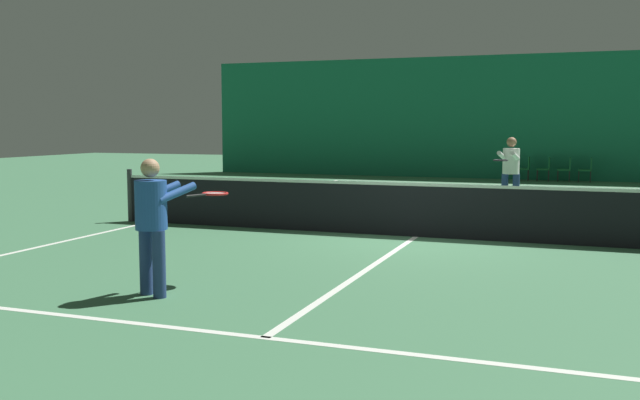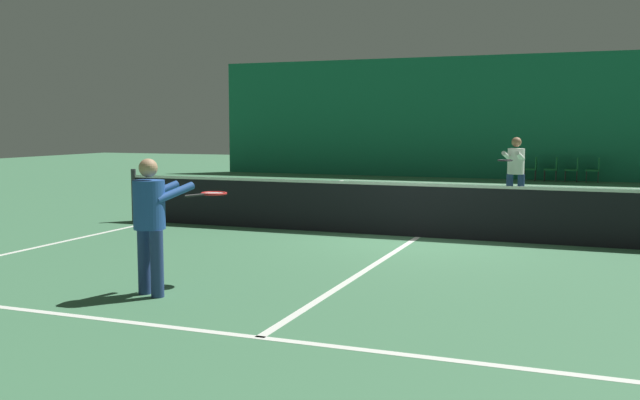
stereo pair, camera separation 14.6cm
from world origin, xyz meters
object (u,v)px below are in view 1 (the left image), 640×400
(courtside_chair_1, at_px, (546,167))
(courtside_chair_3, at_px, (587,168))
(tennis_net, at_px, (416,208))
(courtside_chair_2, at_px, (566,168))
(player_near, at_px, (155,216))
(player_far, at_px, (510,167))
(courtside_chair_0, at_px, (525,167))

(courtside_chair_1, relative_size, courtside_chair_3, 1.00)
(tennis_net, height_order, courtside_chair_2, tennis_net)
(courtside_chair_3, bearing_deg, player_near, -13.90)
(player_near, relative_size, courtside_chair_2, 1.89)
(courtside_chair_1, bearing_deg, courtside_chair_2, 90.00)
(player_far, xyz_separation_m, courtside_chair_2, (1.06, 9.09, -0.50))
(player_far, xyz_separation_m, courtside_chair_0, (-0.32, 9.09, -0.50))
(courtside_chair_1, height_order, courtside_chair_3, same)
(tennis_net, xyz_separation_m, courtside_chair_2, (2.21, 13.98, -0.03))
(tennis_net, height_order, player_far, player_far)
(player_near, bearing_deg, courtside_chair_1, 10.04)
(player_far, bearing_deg, courtside_chair_3, 177.05)
(courtside_chair_2, bearing_deg, courtside_chair_0, -90.00)
(courtside_chair_1, bearing_deg, courtside_chair_0, -90.00)
(tennis_net, relative_size, courtside_chair_3, 14.29)
(player_near, height_order, player_far, player_far)
(courtside_chair_2, relative_size, courtside_chair_3, 1.00)
(tennis_net, distance_m, courtside_chair_1, 14.07)
(tennis_net, bearing_deg, courtside_chair_1, 83.80)
(player_near, xyz_separation_m, courtside_chair_0, (2.71, 19.30, -0.44))
(player_far, relative_size, courtside_chair_3, 2.01)
(tennis_net, height_order, courtside_chair_1, tennis_net)
(courtside_chair_0, height_order, courtside_chair_3, same)
(courtside_chair_3, bearing_deg, courtside_chair_1, -90.00)
(courtside_chair_2, xyz_separation_m, courtside_chair_3, (0.69, 0.00, 0.00))
(courtside_chair_0, bearing_deg, player_near, -7.98)
(player_near, bearing_deg, player_far, 3.54)
(player_far, bearing_deg, courtside_chair_1, -174.39)
(courtside_chair_3, bearing_deg, courtside_chair_0, -90.00)
(courtside_chair_2, bearing_deg, courtside_chair_3, 90.00)
(player_far, distance_m, courtside_chair_0, 9.11)
(player_near, distance_m, courtside_chair_1, 19.60)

